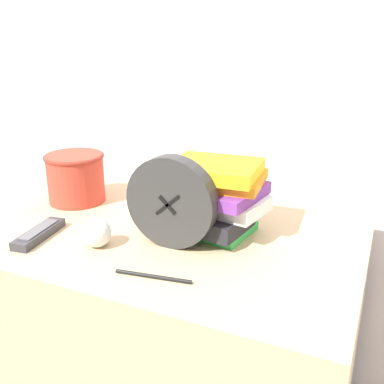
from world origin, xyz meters
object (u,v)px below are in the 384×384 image
object	(u,v)px
desk_clock	(171,202)
basket	(76,176)
book_stack	(212,196)
crumpled_paper_ball	(96,233)
tv_remote	(39,233)
pen	(153,276)

from	to	relation	value
desk_clock	basket	distance (m)	0.40
desk_clock	book_stack	bearing A→B (deg)	63.90
desk_clock	book_stack	world-z (taller)	desk_clock
book_stack	crumpled_paper_ball	bearing A→B (deg)	-138.33
book_stack	tv_remote	distance (m)	0.42
desk_clock	basket	xyz separation A→B (m)	(-0.38, 0.14, -0.03)
pen	tv_remote	bearing A→B (deg)	171.09
book_stack	tv_remote	size ratio (longest dim) A/B	1.63
tv_remote	pen	distance (m)	0.34
basket	tv_remote	distance (m)	0.26
desk_clock	basket	size ratio (longest dim) A/B	1.26
tv_remote	crumpled_paper_ball	xyz separation A→B (m)	(0.15, 0.02, 0.02)
desk_clock	pen	size ratio (longest dim) A/B	1.32
desk_clock	pen	bearing A→B (deg)	-77.58
pen	book_stack	bearing A→B (deg)	85.20
book_stack	tv_remote	bearing A→B (deg)	-150.38
crumpled_paper_ball	book_stack	bearing A→B (deg)	41.67
book_stack	basket	distance (m)	0.43
crumpled_paper_ball	tv_remote	bearing A→B (deg)	-172.59
basket	crumpled_paper_ball	distance (m)	0.31
desk_clock	pen	world-z (taller)	desk_clock
basket	crumpled_paper_ball	xyz separation A→B (m)	(0.22, -0.22, -0.04)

